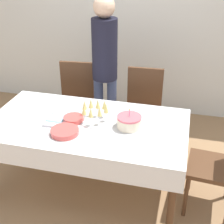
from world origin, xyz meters
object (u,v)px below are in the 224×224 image
plate_stack_main (65,132)px  plate_stack_dessert (73,119)px  dining_chair_far_right (143,108)px  dining_chair_right_end (224,161)px  dining_chair_far_left (76,100)px  person_standing (105,60)px  champagne_tray (95,111)px  birthday_cake (129,122)px

plate_stack_main → plate_stack_dessert: size_ratio=1.30×
dining_chair_far_right → dining_chair_right_end: (0.83, -0.82, 0.00)m
dining_chair_far_left → dining_chair_far_right: 0.81m
dining_chair_far_right → person_standing: bearing=175.1°
dining_chair_far_left → champagne_tray: 0.94m
dining_chair_far_left → birthday_cake: size_ratio=4.57×
plate_stack_dessert → dining_chair_far_right: bearing=57.2°
dining_chair_far_right → dining_chair_right_end: bearing=-44.5°
dining_chair_far_left → dining_chair_far_right: same height
plate_stack_main → person_standing: (0.06, 1.08, 0.29)m
dining_chair_right_end → person_standing: bearing=146.4°
plate_stack_dessert → person_standing: bearing=85.5°
champagne_tray → plate_stack_main: bearing=-123.7°
dining_chair_far_left → champagne_tray: dining_chair_far_left is taller
dining_chair_far_right → person_standing: 0.69m
birthday_cake → plate_stack_dessert: size_ratio=1.15×
dining_chair_right_end → plate_stack_dessert: bearing=179.8°
plate_stack_main → plate_stack_dessert: same height
plate_stack_dessert → person_standing: 0.90m
birthday_cake → dining_chair_far_left: bearing=135.3°
birthday_cake → plate_stack_main: (-0.51, -0.24, -0.03)m
birthday_cake → person_standing: (-0.45, 0.83, 0.25)m
dining_chair_right_end → plate_stack_dessert: size_ratio=5.27×
plate_stack_dessert → person_standing: size_ratio=0.11×
dining_chair_far_left → plate_stack_main: dining_chair_far_left is taller
person_standing → champagne_tray: bearing=-81.1°
dining_chair_right_end → champagne_tray: 1.20m
dining_chair_right_end → dining_chair_far_left: bearing=153.6°
birthday_cake → person_standing: person_standing is taller
plate_stack_dessert → plate_stack_main: bearing=-88.8°
dining_chair_far_left → plate_stack_dessert: dining_chair_far_left is taller
plate_stack_main → birthday_cake: bearing=25.3°
dining_chair_far_left → dining_chair_right_end: same height
dining_chair_far_right → person_standing: person_standing is taller
dining_chair_right_end → plate_stack_dessert: 1.37m
birthday_cake → dining_chair_far_right: bearing=89.4°
birthday_cake → plate_stack_main: bearing=-154.7°
champagne_tray → plate_stack_main: 0.34m
champagne_tray → plate_stack_main: (-0.19, -0.28, -0.07)m
dining_chair_far_right → dining_chair_right_end: 1.16m
champagne_tray → person_standing: bearing=98.9°
dining_chair_right_end → champagne_tray: dining_chair_right_end is taller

